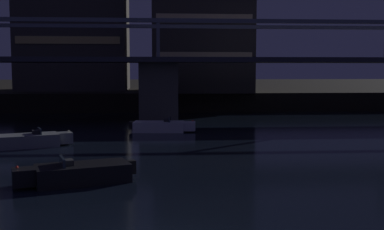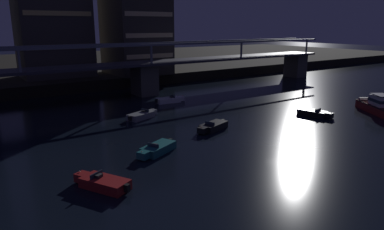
{
  "view_description": "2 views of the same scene",
  "coord_description": "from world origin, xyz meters",
  "px_view_note": "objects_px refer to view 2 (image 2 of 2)",
  "views": [
    {
      "loc": [
        -0.05,
        -12.28,
        4.84
      ],
      "look_at": [
        2.11,
        17.54,
        1.97
      ],
      "focal_mm": 44.06,
      "sensor_mm": 36.0,
      "label": 1
    },
    {
      "loc": [
        -28.93,
        -24.61,
        12.39
      ],
      "look_at": [
        -4.65,
        10.72,
        1.44
      ],
      "focal_mm": 32.72,
      "sensor_mm": 36.0,
      "label": 2
    }
  ],
  "objects_px": {
    "speedboat_mid_center": "(169,100)",
    "speedboat_far_left": "(142,115)",
    "speedboat_near_center": "(157,149)",
    "cabin_cruiser_near_left": "(379,106)",
    "speedboat_mid_right": "(103,183)",
    "tower_central": "(135,24)",
    "speedboat_near_right": "(213,126)",
    "speedboat_mid_left": "(314,113)",
    "river_bridge": "(144,71)"
  },
  "relations": [
    {
      "from": "tower_central",
      "to": "speedboat_mid_center",
      "type": "distance_m",
      "value": 25.75
    },
    {
      "from": "tower_central",
      "to": "speedboat_mid_left",
      "type": "distance_m",
      "value": 43.82
    },
    {
      "from": "tower_central",
      "to": "speedboat_far_left",
      "type": "height_order",
      "value": "tower_central"
    },
    {
      "from": "river_bridge",
      "to": "speedboat_near_right",
      "type": "bearing_deg",
      "value": -98.01
    },
    {
      "from": "speedboat_mid_center",
      "to": "speedboat_mid_right",
      "type": "xyz_separation_m",
      "value": [
        -20.61,
        -24.24,
        0.0
      ]
    },
    {
      "from": "cabin_cruiser_near_left",
      "to": "speedboat_mid_right",
      "type": "xyz_separation_m",
      "value": [
        -42.06,
        -0.62,
        -0.64
      ]
    },
    {
      "from": "speedboat_mid_right",
      "to": "speedboat_far_left",
      "type": "height_order",
      "value": "same"
    },
    {
      "from": "river_bridge",
      "to": "speedboat_mid_left",
      "type": "relative_size",
      "value": 17.22
    },
    {
      "from": "speedboat_mid_center",
      "to": "speedboat_far_left",
      "type": "distance_m",
      "value": 10.74
    },
    {
      "from": "tower_central",
      "to": "speedboat_near_right",
      "type": "relative_size",
      "value": 4.17
    },
    {
      "from": "speedboat_near_right",
      "to": "speedboat_far_left",
      "type": "bearing_deg",
      "value": 115.19
    },
    {
      "from": "speedboat_near_center",
      "to": "speedboat_mid_center",
      "type": "height_order",
      "value": "same"
    },
    {
      "from": "speedboat_mid_center",
      "to": "tower_central",
      "type": "bearing_deg",
      "value": 77.5
    },
    {
      "from": "speedboat_near_right",
      "to": "speedboat_far_left",
      "type": "height_order",
      "value": "same"
    },
    {
      "from": "speedboat_mid_center",
      "to": "speedboat_far_left",
      "type": "relative_size",
      "value": 1.03
    },
    {
      "from": "speedboat_mid_right",
      "to": "speedboat_near_right",
      "type": "bearing_deg",
      "value": 24.44
    },
    {
      "from": "speedboat_near_right",
      "to": "speedboat_mid_right",
      "type": "xyz_separation_m",
      "value": [
        -16.86,
        -7.66,
        0.0
      ]
    },
    {
      "from": "river_bridge",
      "to": "speedboat_far_left",
      "type": "xyz_separation_m",
      "value": [
        -8.16,
        -15.08,
        -4.06
      ]
    },
    {
      "from": "speedboat_mid_center",
      "to": "speedboat_near_center",
      "type": "bearing_deg",
      "value": -123.88
    },
    {
      "from": "tower_central",
      "to": "cabin_cruiser_near_left",
      "type": "xyz_separation_m",
      "value": [
        16.56,
        -45.69,
        -11.7
      ]
    },
    {
      "from": "tower_central",
      "to": "speedboat_near_center",
      "type": "distance_m",
      "value": 47.26
    },
    {
      "from": "speedboat_mid_left",
      "to": "river_bridge",
      "type": "bearing_deg",
      "value": 114.22
    },
    {
      "from": "river_bridge",
      "to": "speedboat_near_center",
      "type": "xyz_separation_m",
      "value": [
        -13.05,
        -28.16,
        -4.06
      ]
    },
    {
      "from": "speedboat_mid_center",
      "to": "speedboat_mid_right",
      "type": "bearing_deg",
      "value": -130.36
    },
    {
      "from": "speedboat_near_center",
      "to": "speedboat_mid_left",
      "type": "distance_m",
      "value": 25.53
    },
    {
      "from": "river_bridge",
      "to": "speedboat_mid_center",
      "type": "bearing_deg",
      "value": -88.43
    },
    {
      "from": "speedboat_near_right",
      "to": "speedboat_mid_right",
      "type": "relative_size",
      "value": 1.05
    },
    {
      "from": "tower_central",
      "to": "speedboat_mid_left",
      "type": "xyz_separation_m",
      "value": [
        7.35,
        -41.4,
        -12.34
      ]
    },
    {
      "from": "speedboat_near_center",
      "to": "speedboat_mid_center",
      "type": "xyz_separation_m",
      "value": [
        13.28,
        19.78,
        0.0
      ]
    },
    {
      "from": "speedboat_mid_left",
      "to": "speedboat_mid_center",
      "type": "relative_size",
      "value": 1.0
    },
    {
      "from": "speedboat_near_right",
      "to": "speedboat_mid_left",
      "type": "height_order",
      "value": "same"
    },
    {
      "from": "speedboat_near_center",
      "to": "speedboat_mid_right",
      "type": "distance_m",
      "value": 8.58
    },
    {
      "from": "tower_central",
      "to": "speedboat_mid_right",
      "type": "height_order",
      "value": "tower_central"
    },
    {
      "from": "tower_central",
      "to": "speedboat_near_right",
      "type": "xyz_separation_m",
      "value": [
        -8.63,
        -38.65,
        -12.34
      ]
    },
    {
      "from": "speedboat_far_left",
      "to": "tower_central",
      "type": "bearing_deg",
      "value": 65.21
    },
    {
      "from": "speedboat_near_right",
      "to": "tower_central",
      "type": "bearing_deg",
      "value": 77.41
    },
    {
      "from": "speedboat_mid_left",
      "to": "speedboat_near_center",
      "type": "bearing_deg",
      "value": -179.0
    },
    {
      "from": "river_bridge",
      "to": "speedboat_mid_right",
      "type": "relative_size",
      "value": 18.31
    },
    {
      "from": "river_bridge",
      "to": "tower_central",
      "type": "bearing_deg",
      "value": 69.49
    },
    {
      "from": "tower_central",
      "to": "speedboat_mid_right",
      "type": "relative_size",
      "value": 4.37
    },
    {
      "from": "speedboat_mid_left",
      "to": "speedboat_far_left",
      "type": "distance_m",
      "value": 24.2
    },
    {
      "from": "speedboat_near_center",
      "to": "speedboat_mid_center",
      "type": "distance_m",
      "value": 23.83
    },
    {
      "from": "speedboat_mid_left",
      "to": "speedboat_mid_right",
      "type": "distance_m",
      "value": 33.21
    },
    {
      "from": "river_bridge",
      "to": "speedboat_far_left",
      "type": "height_order",
      "value": "river_bridge"
    },
    {
      "from": "speedboat_mid_right",
      "to": "speedboat_mid_center",
      "type": "bearing_deg",
      "value": 49.64
    },
    {
      "from": "speedboat_mid_left",
      "to": "speedboat_mid_center",
      "type": "bearing_deg",
      "value": 122.33
    },
    {
      "from": "cabin_cruiser_near_left",
      "to": "speedboat_near_right",
      "type": "relative_size",
      "value": 1.72
    },
    {
      "from": "speedboat_near_center",
      "to": "speedboat_far_left",
      "type": "distance_m",
      "value": 13.97
    },
    {
      "from": "tower_central",
      "to": "speedboat_mid_right",
      "type": "bearing_deg",
      "value": -118.84
    },
    {
      "from": "river_bridge",
      "to": "speedboat_mid_center",
      "type": "height_order",
      "value": "river_bridge"
    }
  ]
}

